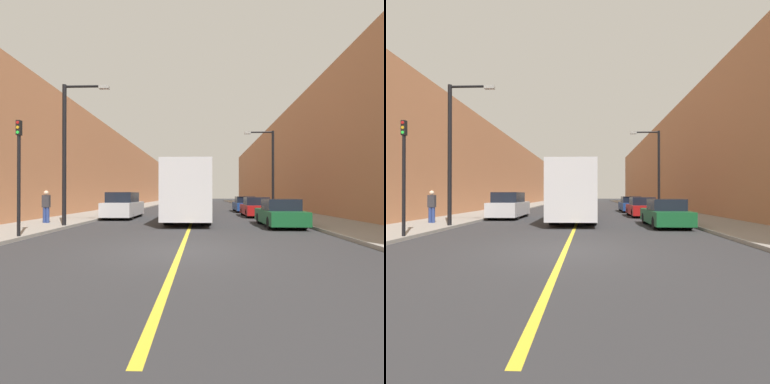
% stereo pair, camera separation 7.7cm
% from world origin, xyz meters
% --- Properties ---
extents(ground_plane, '(200.00, 200.00, 0.00)m').
position_xyz_m(ground_plane, '(0.00, 0.00, 0.00)').
color(ground_plane, '#2D2D30').
extents(sidewalk_left, '(3.70, 72.00, 0.14)m').
position_xyz_m(sidewalk_left, '(-7.79, 30.00, 0.07)').
color(sidewalk_left, gray).
rests_on(sidewalk_left, ground).
extents(sidewalk_right, '(3.70, 72.00, 0.14)m').
position_xyz_m(sidewalk_right, '(7.79, 30.00, 0.07)').
color(sidewalk_right, gray).
rests_on(sidewalk_right, ground).
extents(building_row_left, '(4.00, 72.00, 9.12)m').
position_xyz_m(building_row_left, '(-11.64, 30.00, 4.56)').
color(building_row_left, '#B2724C').
rests_on(building_row_left, ground).
extents(building_row_right, '(4.00, 72.00, 10.77)m').
position_xyz_m(building_row_right, '(11.64, 30.00, 5.39)').
color(building_row_right, '#B2724C').
rests_on(building_row_right, ground).
extents(road_center_line, '(0.16, 72.00, 0.01)m').
position_xyz_m(road_center_line, '(0.00, 30.00, 0.00)').
color(road_center_line, gold).
rests_on(road_center_line, ground).
extents(bus, '(2.57, 10.69, 3.47)m').
position_xyz_m(bus, '(-0.17, 10.69, 1.86)').
color(bus, silver).
rests_on(bus, ground).
extents(parked_suv_left, '(1.94, 4.62, 1.81)m').
position_xyz_m(parked_suv_left, '(-4.87, 11.80, 0.84)').
color(parked_suv_left, silver).
rests_on(parked_suv_left, ground).
extents(car_right_near, '(1.83, 4.38, 1.44)m').
position_xyz_m(car_right_near, '(4.67, 6.90, 0.65)').
color(car_right_near, '#145128').
rests_on(car_right_near, ground).
extents(car_right_mid, '(1.84, 4.22, 1.46)m').
position_xyz_m(car_right_mid, '(4.63, 13.73, 0.66)').
color(car_right_mid, maroon).
rests_on(car_right_mid, ground).
extents(car_right_far, '(1.85, 4.61, 1.46)m').
position_xyz_m(car_right_far, '(4.62, 19.79, 0.66)').
color(car_right_far, navy).
rests_on(car_right_far, ground).
extents(street_lamp_left, '(2.35, 0.24, 7.01)m').
position_xyz_m(street_lamp_left, '(-6.03, 5.80, 4.14)').
color(street_lamp_left, black).
rests_on(street_lamp_left, sidewalk_left).
extents(street_lamp_right, '(2.35, 0.24, 6.58)m').
position_xyz_m(street_lamp_right, '(6.02, 15.11, 3.92)').
color(street_lamp_right, black).
rests_on(street_lamp_right, sidewalk_right).
extents(traffic_light, '(0.16, 0.18, 4.28)m').
position_xyz_m(traffic_light, '(-6.14, 1.96, 2.47)').
color(traffic_light, black).
rests_on(traffic_light, sidewalk_left).
extents(pedestrian, '(0.38, 0.24, 1.74)m').
position_xyz_m(pedestrian, '(-7.80, 7.01, 1.04)').
color(pedestrian, navy).
rests_on(pedestrian, sidewalk_left).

